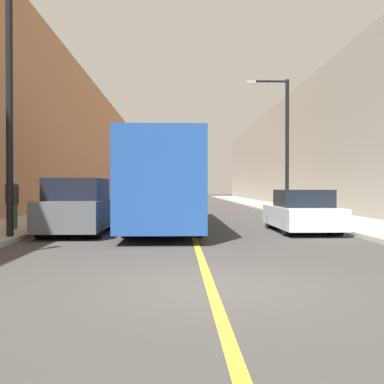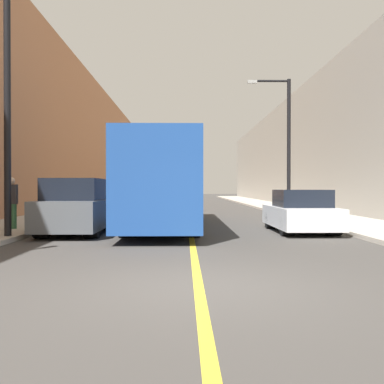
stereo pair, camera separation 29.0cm
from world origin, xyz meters
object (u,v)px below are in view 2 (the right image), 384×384
object	(u,v)px
street_lamp_left	(14,95)
street_lamp_right	(285,137)
pedestrian	(11,202)
car_right_near	(300,213)
bus	(165,183)
parked_suv_left	(77,208)

from	to	relation	value
street_lamp_left	street_lamp_right	distance (m)	14.94
pedestrian	car_right_near	bearing A→B (deg)	0.09
street_lamp_left	pedestrian	bearing A→B (deg)	112.92
bus	car_right_near	distance (m)	5.41
bus	parked_suv_left	bearing A→B (deg)	-136.51
bus	street_lamp_right	world-z (taller)	street_lamp_right
bus	car_right_near	size ratio (longest dim) A/B	2.90
parked_suv_left	bus	bearing A→B (deg)	43.49
car_right_near	street_lamp_left	size ratio (longest dim) A/B	0.59
street_lamp_left	street_lamp_right	bearing A→B (deg)	46.12
car_right_near	street_lamp_right	distance (m)	9.28
parked_suv_left	pedestrian	distance (m)	2.38
bus	car_right_near	bearing A→B (deg)	-25.21
bus	street_lamp_left	xyz separation A→B (m)	(-4.19, -4.57, 2.50)
parked_suv_left	street_lamp_right	bearing A→B (deg)	44.63
bus	parked_suv_left	xyz separation A→B (m)	(-2.82, -2.68, -0.87)
bus	street_lamp_left	distance (m)	6.69
street_lamp_left	bus	bearing A→B (deg)	47.50
street_lamp_left	pedestrian	distance (m)	4.04
pedestrian	bus	bearing A→B (deg)	23.77
pedestrian	parked_suv_left	bearing A→B (deg)	-9.81
street_lamp_left	street_lamp_right	size ratio (longest dim) A/B	1.00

